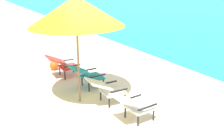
# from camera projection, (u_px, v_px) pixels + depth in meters

# --- Properties ---
(ground_plane) EXTENTS (40.00, 40.00, 0.00)m
(ground_plane) POSITION_uv_depth(u_px,v_px,m) (204.00, 62.00, 9.70)
(ground_plane) COLOR beige
(lounge_chair_far_left) EXTENTS (0.63, 0.93, 0.68)m
(lounge_chair_far_left) POSITION_uv_depth(u_px,v_px,m) (63.00, 64.00, 8.35)
(lounge_chair_far_left) COLOR red
(lounge_chair_far_left) RESTS_ON ground_plane
(lounge_chair_near_left) EXTENTS (0.62, 0.92, 0.68)m
(lounge_chair_near_left) POSITION_uv_depth(u_px,v_px,m) (86.00, 74.00, 7.62)
(lounge_chair_near_left) COLOR teal
(lounge_chair_near_left) RESTS_ON ground_plane
(lounge_chair_near_right) EXTENTS (0.64, 0.93, 0.68)m
(lounge_chair_near_right) POSITION_uv_depth(u_px,v_px,m) (106.00, 88.00, 6.78)
(lounge_chair_near_right) COLOR silver
(lounge_chair_near_right) RESTS_ON ground_plane
(lounge_chair_far_right) EXTENTS (0.56, 0.88, 0.68)m
(lounge_chair_far_right) POSITION_uv_depth(u_px,v_px,m) (133.00, 104.00, 6.03)
(lounge_chair_far_right) COLOR silver
(lounge_chair_far_right) RESTS_ON ground_plane
(beach_umbrella_center) EXTENTS (2.74, 2.72, 2.57)m
(beach_umbrella_center) POSITION_uv_depth(u_px,v_px,m) (76.00, 11.00, 6.32)
(beach_umbrella_center) COLOR olive
(beach_umbrella_center) RESTS_ON ground_plane
(beach_ball) EXTENTS (0.29, 0.29, 0.29)m
(beach_ball) POSITION_uv_depth(u_px,v_px,m) (54.00, 65.00, 8.99)
(beach_ball) COLOR #EA5619
(beach_ball) RESTS_ON ground_plane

